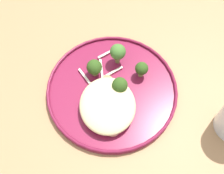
# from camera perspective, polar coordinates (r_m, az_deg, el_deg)

# --- Properties ---
(ground) EXTENTS (6.00, 6.00, 0.00)m
(ground) POSITION_cam_1_polar(r_m,az_deg,el_deg) (1.33, -1.77, -14.03)
(ground) COLOR #665B51
(wooden_dining_table) EXTENTS (1.40, 1.00, 0.74)m
(wooden_dining_table) POSITION_cam_1_polar(r_m,az_deg,el_deg) (0.71, -3.21, -0.46)
(wooden_dining_table) COLOR #9E754C
(wooden_dining_table) RESTS_ON ground
(dinner_plate) EXTENTS (0.29, 0.29, 0.02)m
(dinner_plate) POSITION_cam_1_polar(r_m,az_deg,el_deg) (0.61, 0.00, -0.52)
(dinner_plate) COLOR maroon
(dinner_plate) RESTS_ON wooden_dining_table
(noodle_bed) EXTENTS (0.13, 0.12, 0.04)m
(noodle_bed) POSITION_cam_1_polar(r_m,az_deg,el_deg) (0.57, -0.93, -3.80)
(noodle_bed) COLOR beige
(noodle_bed) RESTS_ON dinner_plate
(seared_scallop_center_golden) EXTENTS (0.03, 0.03, 0.01)m
(seared_scallop_center_golden) POSITION_cam_1_polar(r_m,az_deg,el_deg) (0.57, -0.90, -4.67)
(seared_scallop_center_golden) COLOR #DBB77A
(seared_scallop_center_golden) RESTS_ON dinner_plate
(seared_scallop_right_edge) EXTENTS (0.03, 0.03, 0.02)m
(seared_scallop_right_edge) POSITION_cam_1_polar(r_m,az_deg,el_deg) (0.56, 0.13, -8.55)
(seared_scallop_right_edge) COLOR #E5C689
(seared_scallop_right_edge) RESTS_ON dinner_plate
(seared_scallop_tiny_bay) EXTENTS (0.02, 0.02, 0.01)m
(seared_scallop_tiny_bay) POSITION_cam_1_polar(r_m,az_deg,el_deg) (0.59, -4.02, -0.76)
(seared_scallop_tiny_bay) COLOR #E5C689
(seared_scallop_tiny_bay) RESTS_ON dinner_plate
(seared_scallop_on_noodles) EXTENTS (0.02, 0.02, 0.02)m
(seared_scallop_on_noodles) POSITION_cam_1_polar(r_m,az_deg,el_deg) (0.60, -1.01, 1.31)
(seared_scallop_on_noodles) COLOR #DBB77A
(seared_scallop_on_noodles) RESTS_ON dinner_plate
(seared_scallop_left_edge) EXTENTS (0.03, 0.03, 0.01)m
(seared_scallop_left_edge) POSITION_cam_1_polar(r_m,az_deg,el_deg) (0.58, -4.02, -4.36)
(seared_scallop_left_edge) COLOR #E5C689
(seared_scallop_left_edge) RESTS_ON dinner_plate
(seared_scallop_large_seared) EXTENTS (0.03, 0.03, 0.01)m
(seared_scallop_large_seared) POSITION_cam_1_polar(r_m,az_deg,el_deg) (0.58, 1.31, -3.71)
(seared_scallop_large_seared) COLOR #E5C689
(seared_scallop_large_seared) RESTS_ON dinner_plate
(broccoli_floret_tall_stalk) EXTENTS (0.04, 0.04, 0.06)m
(broccoli_floret_tall_stalk) POSITION_cam_1_polar(r_m,az_deg,el_deg) (0.61, 1.22, 7.27)
(broccoli_floret_tall_stalk) COLOR #7A994C
(broccoli_floret_tall_stalk) RESTS_ON dinner_plate
(broccoli_floret_center_pile) EXTENTS (0.03, 0.03, 0.05)m
(broccoli_floret_center_pile) POSITION_cam_1_polar(r_m,az_deg,el_deg) (0.60, -4.15, 4.07)
(broccoli_floret_center_pile) COLOR #89A356
(broccoli_floret_center_pile) RESTS_ON dinner_plate
(broccoli_floret_split_head) EXTENTS (0.03, 0.03, 0.05)m
(broccoli_floret_split_head) POSITION_cam_1_polar(r_m,az_deg,el_deg) (0.57, 1.65, 0.34)
(broccoli_floret_split_head) COLOR #89A356
(broccoli_floret_split_head) RESTS_ON dinner_plate
(broccoli_floret_front_edge) EXTENTS (0.03, 0.03, 0.04)m
(broccoli_floret_front_edge) POSITION_cam_1_polar(r_m,az_deg,el_deg) (0.61, 6.19, 3.79)
(broccoli_floret_front_edge) COLOR #7A994C
(broccoli_floret_front_edge) RESTS_ON dinner_plate
(onion_sliver_short_strip) EXTENTS (0.04, 0.03, 0.00)m
(onion_sliver_short_strip) POSITION_cam_1_polar(r_m,az_deg,el_deg) (0.62, -5.78, 2.27)
(onion_sliver_short_strip) COLOR silver
(onion_sliver_short_strip) RESTS_ON dinner_plate
(onion_sliver_long_sliver) EXTENTS (0.06, 0.01, 0.00)m
(onion_sliver_long_sliver) POSITION_cam_1_polar(r_m,az_deg,el_deg) (0.63, -2.20, 3.66)
(onion_sliver_long_sliver) COLOR silver
(onion_sliver_long_sliver) RESTS_ON dinner_plate
(onion_sliver_pale_crescent) EXTENTS (0.02, 0.04, 0.00)m
(onion_sliver_pale_crescent) POSITION_cam_1_polar(r_m,az_deg,el_deg) (0.65, -1.27, 6.95)
(onion_sliver_pale_crescent) COLOR silver
(onion_sliver_pale_crescent) RESTS_ON dinner_plate
(onion_sliver_curled_piece) EXTENTS (0.03, 0.04, 0.00)m
(onion_sliver_curled_piece) POSITION_cam_1_polar(r_m,az_deg,el_deg) (0.62, 0.33, 3.20)
(onion_sliver_curled_piece) COLOR silver
(onion_sliver_curled_piece) RESTS_ON dinner_plate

